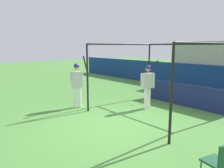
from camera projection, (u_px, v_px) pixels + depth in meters
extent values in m
plane|color=#477F38|center=(113.00, 126.00, 6.69)|extent=(60.00, 60.00, 0.00)
cube|color=navy|center=(221.00, 80.00, 11.16)|extent=(24.00, 0.12, 1.43)
cube|color=maroon|center=(188.00, 62.00, 12.99)|extent=(0.45, 0.40, 0.10)
cube|color=maroon|center=(190.00, 58.00, 13.06)|extent=(0.45, 0.06, 0.40)
cube|color=maroon|center=(197.00, 63.00, 12.57)|extent=(0.45, 0.40, 0.10)
cube|color=maroon|center=(199.00, 59.00, 12.65)|extent=(0.45, 0.06, 0.40)
cube|color=maroon|center=(206.00, 63.00, 12.15)|extent=(0.45, 0.40, 0.10)
cube|color=maroon|center=(208.00, 59.00, 12.23)|extent=(0.45, 0.06, 0.40)
cube|color=maroon|center=(216.00, 64.00, 11.74)|extent=(0.45, 0.40, 0.10)
cube|color=maroon|center=(218.00, 59.00, 11.81)|extent=(0.45, 0.06, 0.40)
cube|color=maroon|center=(196.00, 55.00, 13.42)|extent=(0.45, 0.40, 0.10)
cube|color=maroon|center=(197.00, 51.00, 13.50)|extent=(0.45, 0.06, 0.40)
cube|color=maroon|center=(204.00, 55.00, 13.01)|extent=(0.45, 0.40, 0.10)
cube|color=maroon|center=(206.00, 51.00, 13.08)|extent=(0.45, 0.06, 0.40)
cube|color=maroon|center=(213.00, 56.00, 12.59)|extent=(0.45, 0.40, 0.10)
cube|color=maroon|center=(215.00, 52.00, 12.67)|extent=(0.45, 0.06, 0.40)
cube|color=maroon|center=(223.00, 56.00, 12.18)|extent=(0.45, 0.40, 0.10)
cube|color=maroon|center=(203.00, 48.00, 13.86)|extent=(0.45, 0.40, 0.10)
cube|color=maroon|center=(204.00, 45.00, 13.94)|extent=(0.45, 0.06, 0.40)
cube|color=maroon|center=(211.00, 48.00, 13.45)|extent=(0.45, 0.40, 0.10)
cube|color=maroon|center=(213.00, 45.00, 13.52)|extent=(0.45, 0.06, 0.40)
cube|color=maroon|center=(220.00, 49.00, 13.03)|extent=(0.45, 0.40, 0.10)
cube|color=maroon|center=(222.00, 45.00, 13.10)|extent=(0.45, 0.06, 0.40)
cylinder|color=black|center=(88.00, 78.00, 8.01)|extent=(0.07, 0.07, 2.49)
cylinder|color=black|center=(171.00, 95.00, 5.26)|extent=(0.07, 0.07, 2.49)
cylinder|color=black|center=(149.00, 72.00, 10.17)|extent=(0.07, 0.07, 2.49)
cylinder|color=black|center=(122.00, 44.00, 8.88)|extent=(0.06, 3.42, 0.06)
cylinder|color=black|center=(210.00, 43.00, 6.13)|extent=(0.06, 3.42, 0.06)
cylinder|color=black|center=(185.00, 44.00, 8.58)|extent=(3.64, 0.06, 0.06)
cube|color=navy|center=(182.00, 95.00, 8.92)|extent=(3.57, 0.03, 0.91)
cylinder|color=white|center=(146.00, 99.00, 8.42)|extent=(0.16, 0.16, 0.82)
cylinder|color=white|center=(149.00, 98.00, 8.62)|extent=(0.16, 0.16, 0.82)
cube|color=#B7B7B7|center=(148.00, 81.00, 8.40)|extent=(0.34, 0.54, 0.58)
sphere|color=#A37556|center=(148.00, 69.00, 8.33)|extent=(0.20, 0.20, 0.20)
sphere|color=navy|center=(148.00, 68.00, 8.32)|extent=(0.21, 0.21, 0.21)
cylinder|color=#B7B7B7|center=(141.00, 78.00, 8.31)|extent=(0.09, 0.09, 0.32)
cylinder|color=#B7B7B7|center=(153.00, 77.00, 8.52)|extent=(0.09, 0.09, 0.32)
cylinder|color=black|center=(150.00, 67.00, 8.70)|extent=(0.37, 0.69, 0.54)
sphere|color=black|center=(153.00, 74.00, 8.41)|extent=(0.08, 0.08, 0.08)
cylinder|color=white|center=(75.00, 97.00, 8.63)|extent=(0.17, 0.17, 0.84)
cylinder|color=white|center=(80.00, 97.00, 8.68)|extent=(0.17, 0.17, 0.84)
cube|color=#B7B7B7|center=(77.00, 79.00, 8.53)|extent=(0.38, 0.47, 0.59)
sphere|color=tan|center=(77.00, 68.00, 8.46)|extent=(0.21, 0.21, 0.21)
sphere|color=navy|center=(76.00, 66.00, 8.45)|extent=(0.22, 0.22, 0.22)
cylinder|color=#B7B7B7|center=(71.00, 76.00, 8.50)|extent=(0.09, 0.09, 0.33)
cylinder|color=#B7B7B7|center=(82.00, 76.00, 8.60)|extent=(0.09, 0.09, 0.33)
cylinder|color=black|center=(86.00, 65.00, 8.52)|extent=(0.40, 0.47, 0.76)
sphere|color=black|center=(80.00, 74.00, 8.63)|extent=(0.08, 0.08, 0.08)
cube|color=#194C2D|center=(216.00, 162.00, 3.77)|extent=(0.48, 0.48, 0.04)
cylinder|color=#333333|center=(213.00, 166.00, 4.03)|extent=(0.02, 0.02, 0.44)
sphere|color=white|center=(133.00, 104.00, 9.03)|extent=(0.07, 0.07, 0.07)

